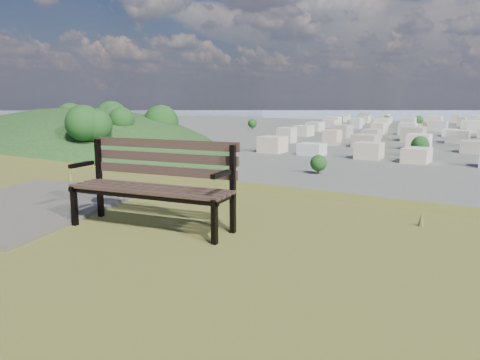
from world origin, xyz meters
The scene contains 5 objects.
park_bench centered at (-0.33, 1.46, 25.59)m, with size 2.08×0.94×1.05m.
gravel_patch centered at (-2.60, 1.20, 25.03)m, with size 2.39×3.41×0.07m, color #5D5951.
grass_tufts centered at (-0.22, -0.26, 25.12)m, with size 12.49×6.88×0.28m.
green_wooded_hill centered at (-166.27, 132.16, 0.13)m, with size 175.11×140.09×87.55m.
city_trees centered at (-26.39, 319.00, 4.83)m, with size 406.52×387.20×9.98m.
Camera 1 is at (3.48, -2.67, 26.55)m, focal length 35.00 mm.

